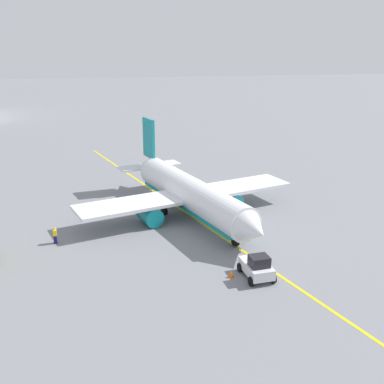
% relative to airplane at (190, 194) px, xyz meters
% --- Properties ---
extents(ground_plane, '(400.00, 400.00, 0.00)m').
position_rel_airplane_xyz_m(ground_plane, '(0.46, 0.15, -2.62)').
color(ground_plane, slate).
extents(airplane, '(28.21, 26.44, 9.61)m').
position_rel_airplane_xyz_m(airplane, '(0.00, 0.00, 0.00)').
color(airplane, white).
rests_on(airplane, ground).
extents(pushback_tug, '(3.77, 2.60, 2.20)m').
position_rel_airplane_xyz_m(pushback_tug, '(15.85, 3.03, -1.61)').
color(pushback_tug, silver).
rests_on(pushback_tug, ground).
extents(refueling_worker, '(0.54, 0.39, 1.71)m').
position_rel_airplane_xyz_m(refueling_worker, '(5.30, -14.71, -1.80)').
color(refueling_worker, navy).
rests_on(refueling_worker, ground).
extents(safety_cone_nose, '(0.53, 0.53, 0.59)m').
position_rel_airplane_xyz_m(safety_cone_nose, '(15.40, 0.87, -2.33)').
color(safety_cone_nose, '#F2590F').
rests_on(safety_cone_nose, ground).
extents(taxi_line_marking, '(72.38, 23.53, 0.01)m').
position_rel_airplane_xyz_m(taxi_line_marking, '(0.46, 0.15, -2.62)').
color(taxi_line_marking, yellow).
rests_on(taxi_line_marking, ground).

